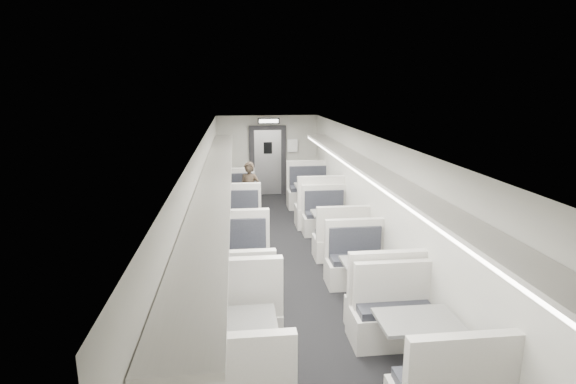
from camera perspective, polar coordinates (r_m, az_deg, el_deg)
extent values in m
cube|color=black|center=(8.17, 0.60, -10.66)|extent=(3.00, 12.00, 0.12)
cube|color=silver|center=(7.50, 0.64, 7.20)|extent=(3.00, 12.00, 0.12)
cube|color=#B2B1A7|center=(13.65, -2.63, 4.68)|extent=(3.00, 0.12, 2.40)
cube|color=#B2B1A7|center=(7.70, -10.98, -2.44)|extent=(0.12, 12.00, 2.40)
cube|color=#B2B1A7|center=(8.08, 11.66, -1.73)|extent=(0.12, 12.00, 2.40)
cube|color=silver|center=(10.42, -6.68, -3.69)|extent=(1.05, 0.59, 0.45)
cube|color=black|center=(10.37, -6.72, -2.20)|extent=(0.93, 0.47, 0.10)
cube|color=silver|center=(10.06, -6.76, -0.93)|extent=(1.05, 0.12, 0.70)
cube|color=silver|center=(11.91, -6.71, -1.50)|extent=(1.05, 0.59, 0.45)
cube|color=black|center=(11.81, -6.74, -0.26)|extent=(0.93, 0.47, 0.10)
cube|color=silver|center=(11.98, -6.78, 1.40)|extent=(1.05, 0.12, 0.70)
cylinder|color=silver|center=(11.13, -6.71, -1.93)|extent=(0.10, 0.10, 0.69)
cylinder|color=silver|center=(11.22, -6.66, -3.55)|extent=(0.36, 0.36, 0.03)
cube|color=slate|center=(11.03, -6.76, -0.02)|extent=(0.87, 0.60, 0.04)
cube|color=silver|center=(8.14, -6.62, -8.55)|extent=(1.13, 0.63, 0.48)
cube|color=black|center=(8.07, -6.68, -6.53)|extent=(1.00, 0.50, 0.11)
cube|color=silver|center=(7.72, -6.74, -4.96)|extent=(1.13, 0.13, 0.75)
cube|color=silver|center=(9.70, -6.67, -4.89)|extent=(1.13, 0.63, 0.48)
cube|color=black|center=(9.58, -6.71, -3.29)|extent=(1.00, 0.50, 0.11)
cube|color=silver|center=(9.75, -6.77, -1.05)|extent=(1.13, 0.13, 0.75)
cylinder|color=silver|center=(8.88, -6.67, -5.78)|extent=(0.11, 0.11, 0.73)
cylinder|color=silver|center=(9.00, -6.61, -7.90)|extent=(0.38, 0.38, 0.03)
cube|color=slate|center=(8.75, -6.74, -3.25)|extent=(0.94, 0.64, 0.04)
cube|color=silver|center=(6.11, -6.52, -16.41)|extent=(1.16, 0.64, 0.49)
cube|color=black|center=(5.99, -6.60, -13.76)|extent=(1.03, 0.51, 0.11)
cube|color=silver|center=(5.61, -6.68, -12.03)|extent=(1.16, 0.13, 0.76)
cube|color=silver|center=(7.63, -6.60, -10.05)|extent=(1.16, 0.64, 0.49)
cube|color=black|center=(7.49, -6.66, -8.04)|extent=(1.03, 0.51, 0.11)
cube|color=silver|center=(7.63, -6.74, -5.02)|extent=(1.16, 0.13, 0.76)
cylinder|color=silver|center=(6.80, -6.60, -11.89)|extent=(0.11, 0.11, 0.75)
cylinder|color=silver|center=(6.96, -6.52, -14.57)|extent=(0.39, 0.39, 0.03)
cube|color=slate|center=(6.63, -6.70, -8.60)|extent=(0.96, 0.65, 0.04)
cube|color=black|center=(4.68, -6.49, -22.93)|extent=(0.96, 0.48, 0.10)
cube|color=silver|center=(4.30, -6.58, -21.62)|extent=(1.08, 0.12, 0.71)
cube|color=silver|center=(6.14, -6.52, -16.43)|extent=(1.08, 0.60, 0.46)
cube|color=black|center=(5.97, -6.59, -14.25)|extent=(0.96, 0.48, 0.10)
cube|color=silver|center=(6.07, -6.68, -10.60)|extent=(1.08, 0.12, 0.71)
cylinder|color=silver|center=(5.39, -6.50, -19.49)|extent=(0.10, 0.10, 0.70)
cylinder|color=silver|center=(5.58, -6.40, -22.38)|extent=(0.37, 0.37, 0.03)
cube|color=slate|center=(5.19, -6.62, -15.86)|extent=(0.89, 0.61, 0.04)
cube|color=silver|center=(10.69, 4.11, -3.05)|extent=(1.16, 0.65, 0.49)
cube|color=black|center=(10.64, 4.10, -1.45)|extent=(1.03, 0.51, 0.11)
cube|color=silver|center=(10.31, 4.41, -0.06)|extent=(1.16, 0.13, 0.77)
cube|color=silver|center=(12.31, 2.63, -0.81)|extent=(1.16, 0.65, 0.49)
cube|color=black|center=(12.21, 2.67, 0.52)|extent=(1.03, 0.51, 0.11)
cube|color=silver|center=(12.40, 2.49, 2.27)|extent=(1.16, 0.13, 0.77)
cylinder|color=silver|center=(11.47, 3.32, -1.22)|extent=(0.11, 0.11, 0.76)
cylinder|color=silver|center=(11.56, 3.30, -2.95)|extent=(0.39, 0.39, 0.03)
cube|color=slate|center=(11.37, 3.35, 0.84)|extent=(0.96, 0.66, 0.04)
cube|color=silver|center=(8.82, 6.56, -6.97)|extent=(1.00, 0.56, 0.43)
cube|color=black|center=(8.76, 6.57, -5.31)|extent=(0.89, 0.44, 0.09)
cube|color=silver|center=(8.46, 6.97, -3.99)|extent=(1.00, 0.11, 0.66)
cube|color=silver|center=(10.18, 4.68, -4.11)|extent=(1.00, 0.56, 0.43)
cube|color=black|center=(10.08, 4.74, -2.75)|extent=(0.89, 0.44, 0.09)
cube|color=silver|center=(10.23, 4.52, -0.87)|extent=(1.00, 0.11, 0.66)
cylinder|color=silver|center=(9.46, 5.57, -4.79)|extent=(0.09, 0.09, 0.65)
cylinder|color=silver|center=(9.56, 5.53, -6.56)|extent=(0.34, 0.34, 0.03)
cube|color=slate|center=(9.36, 5.62, -2.67)|extent=(0.83, 0.57, 0.04)
cube|color=silver|center=(6.48, 12.13, -15.11)|extent=(1.00, 0.56, 0.42)
cube|color=black|center=(6.38, 12.16, -12.94)|extent=(0.89, 0.44, 0.09)
cube|color=silver|center=(6.07, 13.00, -11.49)|extent=(1.00, 0.11, 0.66)
cube|color=silver|center=(7.74, 8.62, -10.04)|extent=(1.00, 0.56, 0.42)
cube|color=black|center=(7.62, 8.74, -8.33)|extent=(0.89, 0.44, 0.09)
cube|color=silver|center=(7.73, 8.37, -5.75)|extent=(1.00, 0.11, 0.66)
cylinder|color=silver|center=(7.05, 10.24, -11.53)|extent=(0.09, 0.09, 0.65)
cylinder|color=silver|center=(7.19, 10.13, -13.78)|extent=(0.34, 0.34, 0.03)
cube|color=slate|center=(6.91, 10.36, -8.79)|extent=(0.83, 0.57, 0.04)
cube|color=black|center=(4.90, 19.64, -21.87)|extent=(0.95, 0.48, 0.10)
cube|color=silver|center=(4.55, 21.41, -20.40)|extent=(1.08, 0.12, 0.71)
cube|color=silver|center=(6.24, 12.97, -16.15)|extent=(1.08, 0.60, 0.46)
cube|color=black|center=(6.09, 13.21, -14.00)|extent=(0.95, 0.48, 0.10)
cube|color=silver|center=(6.17, 12.58, -10.46)|extent=(1.08, 0.12, 0.71)
cylinder|color=silver|center=(5.55, 15.90, -18.93)|extent=(0.10, 0.10, 0.70)
cylinder|color=silver|center=(5.73, 15.67, -21.77)|extent=(0.37, 0.37, 0.03)
cube|color=slate|center=(5.36, 16.17, -15.39)|extent=(0.89, 0.61, 0.04)
imported|color=black|center=(10.97, -4.90, 0.01)|extent=(0.63, 0.54, 1.47)
cube|color=black|center=(10.98, -9.41, 3.16)|extent=(0.02, 1.18, 0.84)
cube|color=black|center=(8.82, -10.02, 0.63)|extent=(0.02, 1.18, 0.84)
cube|color=black|center=(6.70, -11.02, -3.52)|extent=(0.02, 1.18, 0.84)
cube|color=black|center=(4.65, -12.95, -11.41)|extent=(0.02, 1.18, 0.84)
cube|color=silver|center=(7.23, -9.03, 2.47)|extent=(0.46, 10.40, 0.05)
cube|color=white|center=(7.23, -7.43, 2.12)|extent=(0.05, 10.20, 0.04)
cube|color=silver|center=(7.55, 10.46, 2.88)|extent=(0.46, 10.40, 0.05)
cube|color=white|center=(7.51, 8.98, 2.48)|extent=(0.05, 10.20, 0.04)
cube|color=black|center=(13.55, -2.59, 3.98)|extent=(1.10, 0.10, 2.10)
cube|color=silver|center=(13.53, -2.57, 3.75)|extent=(0.80, 0.05, 1.95)
cube|color=black|center=(13.42, -2.58, 5.61)|extent=(0.25, 0.02, 0.35)
cube|color=black|center=(12.92, -2.48, 9.01)|extent=(0.62, 0.10, 0.16)
cube|color=white|center=(12.86, -2.46, 8.99)|extent=(0.54, 0.02, 0.10)
cube|color=white|center=(13.54, 0.58, 5.91)|extent=(0.32, 0.02, 0.40)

